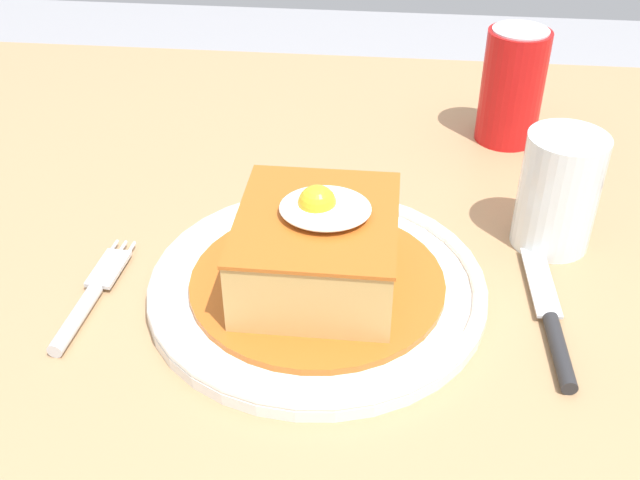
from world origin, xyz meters
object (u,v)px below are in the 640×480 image
Objects in this scene: knife at (554,330)px; soda_can at (512,86)px; fork at (87,301)px; main_plate at (317,285)px; drinking_glass at (557,199)px.

soda_can is (-0.01, 0.32, 0.06)m from knife.
fork is 0.86× the size of knife.
main_plate is 1.92× the size of fork.
knife is (0.18, -0.03, -0.00)m from main_plate.
knife is at bearing -96.26° from drinking_glass.
knife is at bearing -88.73° from soda_can.
main_plate reaches higher than knife.
soda_can reaches higher than knife.
fork and knife have the same top height.
soda_can is at bearing 58.88° from main_plate.
fork is at bearing -179.16° from knife.
main_plate is at bearing 170.56° from knife.
soda_can reaches higher than main_plate.
drinking_glass is (0.01, 0.13, 0.04)m from knife.
fork is 0.36m from knife.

